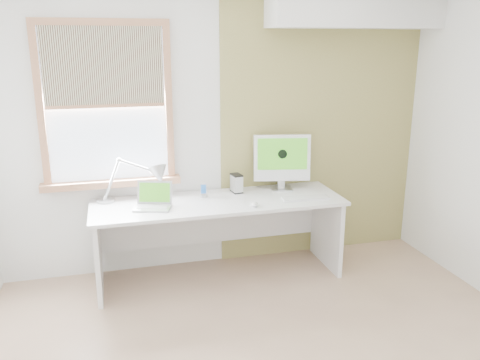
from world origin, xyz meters
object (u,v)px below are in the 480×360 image
object	(u,v)px
external_drive	(236,183)
desk_lamp	(149,178)
desk	(217,219)
imac	(282,159)
laptop	(154,201)

from	to	relation	value
external_drive	desk_lamp	bearing A→B (deg)	-177.70
desk	desk_lamp	world-z (taller)	desk_lamp
desk	desk_lamp	distance (m)	0.71
desk	imac	size ratio (longest dim) A/B	4.12
desk	laptop	bearing A→B (deg)	-171.14
desk	laptop	xyz separation A→B (m)	(-0.57, -0.09, 0.25)
external_drive	imac	bearing A→B (deg)	-0.76
desk_lamp	external_drive	xyz separation A→B (m)	(0.80, 0.03, -0.12)
desk	external_drive	world-z (taller)	external_drive
laptop	external_drive	size ratio (longest dim) A/B	2.06
desk	laptop	size ratio (longest dim) A/B	6.22
desk_lamp	laptop	size ratio (longest dim) A/B	1.91
laptop	imac	distance (m)	1.26
imac	laptop	bearing A→B (deg)	-169.55
desk_lamp	laptop	world-z (taller)	desk_lamp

